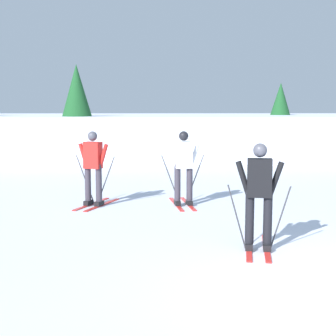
{
  "coord_description": "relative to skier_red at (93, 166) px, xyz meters",
  "views": [
    {
      "loc": [
        -2.56,
        -5.79,
        2.3
      ],
      "look_at": [
        -2.24,
        5.46,
        0.9
      ],
      "focal_mm": 54.47,
      "sensor_mm": 36.0,
      "label": 1
    }
  ],
  "objects": [
    {
      "name": "far_snow_ridge",
      "position": [
        3.93,
        13.26,
        -0.02
      ],
      "size": [
        80.0,
        9.83,
        1.8
      ],
      "primitive_type": "cube",
      "color": "silver",
      "rests_on": "ground"
    },
    {
      "name": "skier_red",
      "position": [
        0.0,
        0.0,
        0.0
      ],
      "size": [
        0.96,
        1.62,
        1.71
      ],
      "color": "red",
      "rests_on": "ground"
    },
    {
      "name": "skier_black",
      "position": [
        3.02,
        -3.67,
        -0.0
      ],
      "size": [
        0.99,
        1.64,
        1.71
      ],
      "color": "red",
      "rests_on": "ground"
    },
    {
      "name": "skier_white",
      "position": [
        2.05,
        -0.02,
        0.0
      ],
      "size": [
        1.0,
        1.63,
        1.71
      ],
      "color": "red",
      "rests_on": "ground"
    },
    {
      "name": "conifer_far_left",
      "position": [
        7.57,
        13.42,
        1.19
      ],
      "size": [
        1.54,
        1.54,
        3.37
      ],
      "color": "#513823",
      "rests_on": "ground"
    },
    {
      "name": "conifer_far_centre",
      "position": [
        -1.95,
        10.84,
        1.41
      ],
      "size": [
        1.96,
        1.96,
        4.04
      ],
      "color": "#513823",
      "rests_on": "ground"
    }
  ]
}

